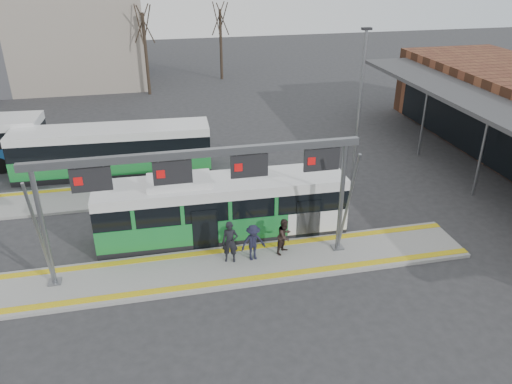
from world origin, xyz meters
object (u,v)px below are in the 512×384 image
Objects in this scene: hero_bus at (222,208)px; passenger_c at (253,243)px; gantry at (203,175)px; passenger_b at (285,236)px; passenger_a at (230,242)px.

passenger_c is (0.94, -2.52, -0.45)m from hero_bus.
hero_bus is at bearing 67.37° from gantry.
passenger_c is (-1.45, -0.23, 0.01)m from passenger_b.
passenger_a is at bearing 142.26° from passenger_b.
passenger_a reaches higher than passenger_b.
gantry is 3.95m from hero_bus.
hero_bus is 2.72m from passenger_c.
gantry is 4.79m from passenger_b.
gantry is 1.14× the size of hero_bus.
passenger_a is at bearing 168.44° from passenger_c.
gantry is 6.97× the size of passenger_a.
passenger_b is 0.99× the size of passenger_c.
gantry is 7.88× the size of passenger_c.
gantry is at bearing 142.23° from passenger_b.
hero_bus reaches higher than passenger_a.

